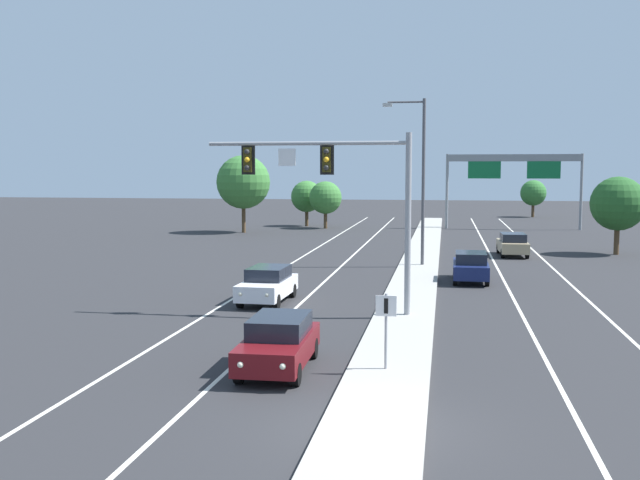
{
  "coord_description": "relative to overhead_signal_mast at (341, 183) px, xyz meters",
  "views": [
    {
      "loc": [
        1.54,
        -16.31,
        5.89
      ],
      "look_at": [
        -3.2,
        11.47,
        3.2
      ],
      "focal_mm": 41.26,
      "sensor_mm": 36.0,
      "label": 1
    }
  ],
  "objects": [
    {
      "name": "overhead_signal_mast",
      "position": [
        0.0,
        0.0,
        0.0
      ],
      "size": [
        8.23,
        0.44,
        7.2
      ],
      "color": "gray",
      "rests_on": "median_island"
    },
    {
      "name": "edge_stripe_right",
      "position": [
        10.55,
        12.26,
        -5.37
      ],
      "size": [
        0.14,
        100.0,
        0.01
      ],
      "primitive_type": "cube",
      "color": "silver",
      "rests_on": "ground"
    },
    {
      "name": "median_island",
      "position": [
        2.55,
        5.26,
        -5.3
      ],
      "size": [
        2.4,
        110.0,
        0.15
      ],
      "primitive_type": "cube",
      "color": "#9E9B93",
      "rests_on": "ground"
    },
    {
      "name": "car_oncoming_white",
      "position": [
        -3.66,
        2.53,
        -4.55
      ],
      "size": [
        1.91,
        4.51,
        1.58
      ],
      "color": "silver",
      "rests_on": "ground"
    },
    {
      "name": "lane_stripe_receding_center",
      "position": [
        7.25,
        12.26,
        -5.37
      ],
      "size": [
        0.14,
        100.0,
        0.01
      ],
      "primitive_type": "cube",
      "color": "silver",
      "rests_on": "ground"
    },
    {
      "name": "tree_far_left_b",
      "position": [
        -10.27,
        46.85,
        -2.26
      ],
      "size": [
        3.3,
        3.3,
        4.78
      ],
      "color": "#4C3823",
      "rests_on": "ground"
    },
    {
      "name": "lane_stripe_oncoming_center",
      "position": [
        -2.15,
        12.26,
        -5.37
      ],
      "size": [
        0.14,
        100.0,
        0.01
      ],
      "primitive_type": "cube",
      "color": "silver",
      "rests_on": "ground"
    },
    {
      "name": "tree_far_right_a",
      "position": [
        15.94,
        24.72,
        -1.82
      ],
      "size": [
        3.77,
        3.77,
        5.45
      ],
      "color": "#4C3823",
      "rests_on": "ground"
    },
    {
      "name": "tree_far_left_c",
      "position": [
        -14.64,
        37.9,
        -0.62
      ],
      "size": [
        5.03,
        5.03,
        7.28
      ],
      "color": "#4C3823",
      "rests_on": "ground"
    },
    {
      "name": "tree_far_left_a",
      "position": [
        -7.83,
        44.15,
        -2.27
      ],
      "size": [
        3.29,
        3.29,
        4.77
      ],
      "color": "#4C3823",
      "rests_on": "ground"
    },
    {
      "name": "median_sign_post",
      "position": [
        2.47,
        -8.19,
        -3.79
      ],
      "size": [
        0.6,
        0.1,
        2.2
      ],
      "color": "gray",
      "rests_on": "median_island"
    },
    {
      "name": "edge_stripe_left",
      "position": [
        -5.45,
        12.26,
        -5.37
      ],
      "size": [
        0.14,
        100.0,
        0.01
      ],
      "primitive_type": "cube",
      "color": "silver",
      "rests_on": "ground"
    },
    {
      "name": "car_oncoming_darkred",
      "position": [
        -0.69,
        -8.27,
        -4.55
      ],
      "size": [
        1.89,
        4.5,
        1.58
      ],
      "color": "#5B0F14",
      "rests_on": "ground"
    },
    {
      "name": "street_lamp_median",
      "position": [
        2.55,
        15.78,
        0.42
      ],
      "size": [
        2.58,
        0.28,
        10.0
      ],
      "color": "#4C4C51",
      "rests_on": "median_island"
    },
    {
      "name": "car_receding_tan",
      "position": [
        8.71,
        22.65,
        -4.55
      ],
      "size": [
        1.9,
        4.5,
        1.58
      ],
      "color": "tan",
      "rests_on": "ground"
    },
    {
      "name": "ground_plane",
      "position": [
        2.55,
        -12.74,
        -5.37
      ],
      "size": [
        260.0,
        260.0,
        0.0
      ],
      "primitive_type": "plane",
      "color": "#28282B"
    },
    {
      "name": "highway_sign_gantry",
      "position": [
        10.75,
        46.38,
        0.79
      ],
      "size": [
        13.28,
        0.42,
        7.5
      ],
      "color": "gray",
      "rests_on": "ground"
    },
    {
      "name": "tree_far_right_b",
      "position": [
        14.97,
        66.24,
        -2.35
      ],
      "size": [
        3.21,
        3.21,
        4.64
      ],
      "color": "#4C3823",
      "rests_on": "ground"
    },
    {
      "name": "car_receding_navy",
      "position": [
        5.47,
        10.28,
        -4.55
      ],
      "size": [
        1.86,
        4.49,
        1.58
      ],
      "color": "#141E4C",
      "rests_on": "ground"
    }
  ]
}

